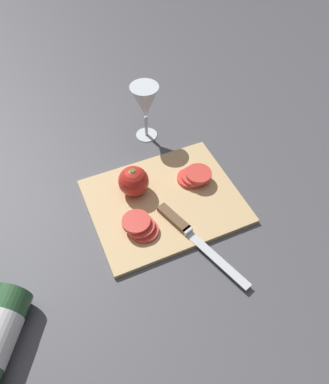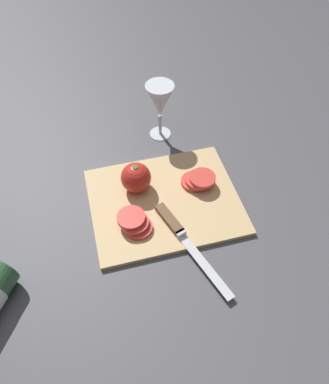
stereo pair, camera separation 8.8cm
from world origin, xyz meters
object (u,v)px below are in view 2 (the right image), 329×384
Objects in this scene: tomato_slice_stack_near at (198,180)px; tomato_slice_stack_far at (135,223)px; whole_tomato at (136,178)px; wine_glass at (160,102)px; knife at (176,228)px.

tomato_slice_stack_near and tomato_slice_stack_far have the same top height.
whole_tomato is at bearing 76.16° from tomato_slice_stack_far.
tomato_slice_stack_near is 0.20m from tomato_slice_stack_far.
wine_glass reaches higher than knife.
whole_tomato is 0.15m from tomato_slice_stack_near.
knife is at bearing -19.93° from tomato_slice_stack_far.
wine_glass is 1.99× the size of tomato_slice_stack_far.
knife is 3.21× the size of tomato_slice_stack_near.
whole_tomato is at bearing 169.82° from tomato_slice_stack_near.
tomato_slice_stack_near is at bearing -78.95° from wine_glass.
tomato_slice_stack_far is at bearing -114.25° from wine_glass.
wine_glass is 0.23m from whole_tomato.
wine_glass is 0.35m from knife.
wine_glass is 1.97× the size of tomato_slice_stack_near.
whole_tomato is 0.92× the size of tomato_slice_stack_far.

